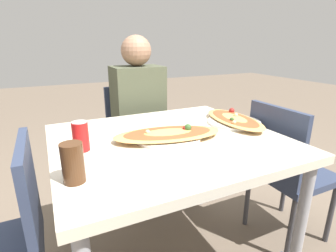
{
  "coord_description": "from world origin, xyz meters",
  "views": [
    {
      "loc": [
        -0.5,
        -1.05,
        1.18
      ],
      "look_at": [
        -0.0,
        -0.0,
        0.8
      ],
      "focal_mm": 28.0,
      "sensor_mm": 36.0,
      "label": 1
    }
  ],
  "objects": [
    {
      "name": "chair_far_seated",
      "position": [
        0.09,
        0.8,
        0.48
      ],
      "size": [
        0.4,
        0.4,
        0.85
      ],
      "rotation": [
        0.0,
        0.0,
        3.14
      ],
      "color": "#2D3851",
      "rests_on": "ground_plane"
    },
    {
      "name": "soda_can",
      "position": [
        -0.39,
        0.02,
        0.81
      ],
      "size": [
        0.07,
        0.07,
        0.12
      ],
      "color": "red",
      "rests_on": "dining_table"
    },
    {
      "name": "chair_side_left",
      "position": [
        -0.71,
        -0.09,
        0.48
      ],
      "size": [
        0.4,
        0.4,
        0.85
      ],
      "rotation": [
        0.0,
        0.0,
        1.57
      ],
      "color": "#2D3851",
      "rests_on": "ground_plane"
    },
    {
      "name": "pizza_main",
      "position": [
        -0.0,
        -0.01,
        0.76
      ],
      "size": [
        0.54,
        0.31,
        0.06
      ],
      "color": "white",
      "rests_on": "dining_table"
    },
    {
      "name": "pizza_second",
      "position": [
        0.43,
        0.05,
        0.76
      ],
      "size": [
        0.29,
        0.47,
        0.06
      ],
      "color": "white",
      "rests_on": "dining_table"
    },
    {
      "name": "person_seated",
      "position": [
        0.09,
        0.68,
        0.71
      ],
      "size": [
        0.34,
        0.27,
        1.22
      ],
      "rotation": [
        0.0,
        0.0,
        3.14
      ],
      "color": "#2D2D38",
      "rests_on": "ground_plane"
    },
    {
      "name": "dining_table",
      "position": [
        0.0,
        0.0,
        0.67
      ],
      "size": [
        1.04,
        0.93,
        0.74
      ],
      "color": "beige",
      "rests_on": "ground_plane"
    },
    {
      "name": "chair_side_right",
      "position": [
        0.71,
        -0.1,
        0.48
      ],
      "size": [
        0.4,
        0.4,
        0.85
      ],
      "rotation": [
        0.0,
        0.0,
        -1.57
      ],
      "color": "#2D3851",
      "rests_on": "ground_plane"
    },
    {
      "name": "drink_glass",
      "position": [
        -0.45,
        -0.23,
        0.81
      ],
      "size": [
        0.07,
        0.07,
        0.13
      ],
      "color": "#4C2D19",
      "rests_on": "dining_table"
    }
  ]
}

